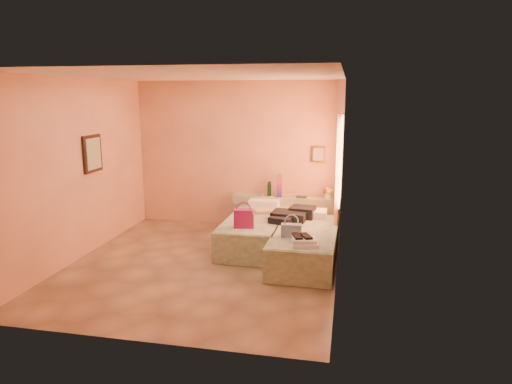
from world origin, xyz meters
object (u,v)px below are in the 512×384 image
at_px(water_bottle, 269,189).
at_px(green_book, 302,197).
at_px(flower_vase, 328,192).
at_px(towel_stack, 305,242).
at_px(bed_right, 305,246).
at_px(bed_left, 256,231).
at_px(magenta_handbag, 244,218).
at_px(headboard_ledge, 286,213).
at_px(blue_handbag, 291,230).

distance_m(water_bottle, green_book, 0.63).
xyz_separation_m(flower_vase, towel_stack, (-0.18, -2.31, -0.23)).
xyz_separation_m(green_book, towel_stack, (0.29, -2.30, -0.12)).
relative_size(bed_right, flower_vase, 7.92).
bearing_deg(bed_left, magenta_handbag, -95.16).
relative_size(headboard_ledge, flower_vase, 8.12).
relative_size(flower_vase, blue_handbag, 0.85).
bearing_deg(magenta_handbag, towel_stack, -45.06).
distance_m(green_book, towel_stack, 2.32).
bearing_deg(blue_handbag, headboard_ledge, 95.38).
bearing_deg(green_book, bed_left, -121.75).
bearing_deg(blue_handbag, green_book, 87.02).
bearing_deg(bed_right, blue_handbag, -113.76).
relative_size(bed_left, green_book, 10.50).
xyz_separation_m(water_bottle, green_book, (0.62, -0.01, -0.12)).
bearing_deg(water_bottle, green_book, -0.53).
relative_size(green_book, magenta_handbag, 0.61).
bearing_deg(towel_stack, bed_left, 126.43).
relative_size(water_bottle, flower_vase, 1.06).
bearing_deg(green_book, headboard_ledge, 171.51).
relative_size(bed_right, towel_stack, 5.71).
height_order(water_bottle, magenta_handbag, water_bottle).
distance_m(headboard_ledge, flower_vase, 0.90).
relative_size(flower_vase, towel_stack, 0.72).
bearing_deg(water_bottle, towel_stack, -68.51).
xyz_separation_m(water_bottle, magenta_handbag, (-0.12, -1.62, -0.14)).
distance_m(flower_vase, blue_handbag, 2.01).
xyz_separation_m(green_book, magenta_handbag, (-0.74, -1.61, -0.02)).
height_order(bed_left, magenta_handbag, magenta_handbag).
xyz_separation_m(bed_left, magenta_handbag, (-0.06, -0.62, 0.40)).
bearing_deg(towel_stack, blue_handbag, 124.68).
height_order(water_bottle, blue_handbag, water_bottle).
relative_size(bed_left, flower_vase, 7.92).
bearing_deg(bed_right, towel_stack, -84.01).
xyz_separation_m(bed_left, flower_vase, (1.15, 1.00, 0.53)).
distance_m(water_bottle, towel_stack, 2.49).
distance_m(bed_left, blue_handbag, 1.26).
bearing_deg(magenta_handbag, bed_right, -9.13).
bearing_deg(water_bottle, flower_vase, -0.07).
relative_size(green_book, towel_stack, 0.54).
distance_m(bed_right, flower_vase, 1.68).
height_order(flower_vase, blue_handbag, flower_vase).
height_order(bed_left, bed_right, same).
height_order(blue_handbag, towel_stack, blue_handbag).
distance_m(headboard_ledge, magenta_handbag, 1.76).
bearing_deg(headboard_ledge, bed_left, -109.65).
bearing_deg(flower_vase, bed_right, -98.99).
relative_size(water_bottle, blue_handbag, 0.90).
distance_m(green_book, blue_handbag, 1.96).
height_order(headboard_ledge, bed_right, headboard_ledge).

